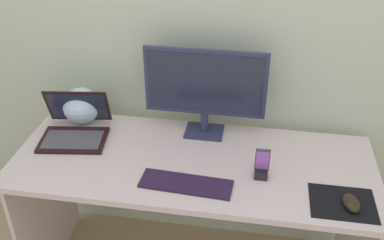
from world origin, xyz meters
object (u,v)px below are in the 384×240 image
Objects in this scene: monitor at (205,88)px; phone_in_dock at (262,167)px; laptop at (75,128)px; keyboard_external at (186,184)px; mouse at (351,203)px; fishbowl at (81,106)px.

monitor is 0.45m from phone_in_dock.
monitor is at bearing 12.13° from laptop.
keyboard_external is 0.64m from mouse.
fishbowl is (-0.02, 0.13, 0.04)m from laptop.
keyboard_external is at bearing -34.12° from fishbowl.
keyboard_external is at bearing -92.89° from monitor.
laptop is 1.25m from mouse.
fishbowl reaches higher than keyboard_external.
laptop is 1.83× the size of fishbowl.
phone_in_dock is at bearing 147.14° from mouse.
monitor is 1.66× the size of laptop.
mouse is 0.37m from phone_in_dock.
monitor is 0.78m from mouse.
phone_in_dock is (0.89, -0.29, -0.04)m from fishbowl.
laptop is at bearing -167.87° from monitor.
keyboard_external is (0.59, -0.40, -0.08)m from fishbowl.
monitor reaches higher than keyboard_external.
phone_in_dock is at bearing -45.79° from monitor.
mouse is 0.72× the size of phone_in_dock.
mouse is at bearing 0.80° from keyboard_external.
laptop is 0.14m from fishbowl.
fishbowl is 0.72m from keyboard_external.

